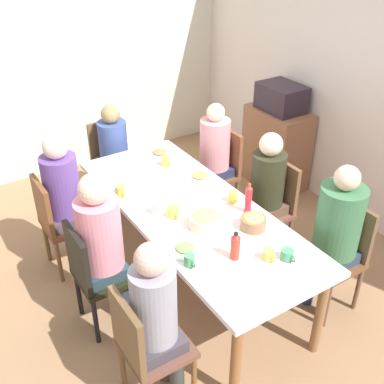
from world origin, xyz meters
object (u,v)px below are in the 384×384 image
at_px(person_6, 156,313).
at_px(cup_5, 233,197).
at_px(chair_1, 272,204).
at_px(chair_2, 221,168).
at_px(bottle_1, 235,246).
at_px(plate_0, 185,249).
at_px(cup_7, 287,255).
at_px(side_cabinet, 276,148).
at_px(bowl_1, 253,222).
at_px(cup_3, 190,261).
at_px(person_2, 214,152).
at_px(person_5, 102,239).
at_px(cup_1, 269,255).
at_px(plate_1, 200,176).
at_px(bowl_0, 206,220).
at_px(chair_0, 58,219).
at_px(bottle_0, 248,199).
at_px(person_1, 266,186).
at_px(chair_5, 94,272).
at_px(person_4, 114,148).
at_px(person_3, 337,228).
at_px(chair_4, 112,159).
at_px(cup_2, 173,212).
at_px(dining_table, 192,216).
at_px(cup_6, 166,161).
at_px(chair_3, 339,251).
at_px(plate_2, 160,153).
at_px(person_0, 64,192).
at_px(chair_6, 144,345).
at_px(cup_4, 158,209).

height_order(person_6, cup_5, person_6).
relative_size(chair_1, chair_2, 1.00).
bearing_deg(bottle_1, plate_0, -135.98).
xyz_separation_m(cup_7, side_cabinet, (-1.78, 1.51, -0.35)).
bearing_deg(bowl_1, cup_3, -80.27).
distance_m(person_2, person_5, 1.70).
bearing_deg(cup_1, cup_3, -115.77).
distance_m(bowl_1, cup_1, 0.36).
xyz_separation_m(chair_1, plate_1, (-0.37, -0.53, 0.27)).
relative_size(cup_5, bottle_1, 0.53).
distance_m(bowl_0, cup_7, 0.65).
bearing_deg(chair_0, plate_1, 70.10).
xyz_separation_m(cup_3, cup_7, (0.29, 0.58, -0.00)).
height_order(person_2, bowl_0, person_2).
relative_size(person_6, bottle_0, 4.92).
height_order(person_1, chair_5, person_1).
bearing_deg(person_4, chair_5, -29.90).
bearing_deg(person_1, person_3, 0.19).
bearing_deg(bowl_0, cup_3, -47.31).
height_order(chair_1, chair_2, same).
height_order(chair_4, chair_5, same).
relative_size(person_6, side_cabinet, 1.38).
bearing_deg(cup_2, dining_table, 95.95).
bearing_deg(chair_4, dining_table, 0.00).
bearing_deg(chair_0, side_cabinet, 93.05).
bearing_deg(chair_2, bowl_1, -25.99).
relative_size(chair_4, bowl_1, 4.78).
xyz_separation_m(person_4, cup_6, (0.76, 0.18, 0.13)).
height_order(bowl_1, cup_1, bowl_1).
bearing_deg(person_3, chair_3, 90.00).
bearing_deg(plate_0, chair_5, -128.34).
bearing_deg(plate_0, plate_2, 157.48).
xyz_separation_m(person_6, cup_7, (0.07, 0.96, 0.07)).
height_order(chair_3, plate_2, chair_3).
height_order(person_1, person_5, person_5).
bearing_deg(cup_1, dining_table, -173.06).
relative_size(person_0, chair_6, 1.41).
bearing_deg(chair_5, cup_1, 49.86).
bearing_deg(cup_4, chair_6, -34.11).
relative_size(cup_1, cup_4, 0.91).
bearing_deg(chair_1, person_2, -173.42).
bearing_deg(side_cabinet, plate_2, -90.89).
distance_m(person_6, cup_1, 0.85).
height_order(plate_2, cup_6, cup_6).
relative_size(plate_2, cup_7, 2.10).
distance_m(chair_3, cup_6, 1.67).
relative_size(person_6, cup_6, 10.62).
bearing_deg(chair_3, person_1, -173.42).
relative_size(person_0, bottle_1, 6.06).
relative_size(chair_4, cup_6, 7.69).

